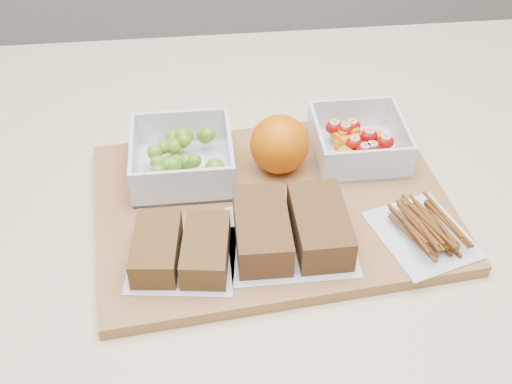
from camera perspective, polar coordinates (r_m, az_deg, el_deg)
The scene contains 7 objects.
cutting_board at distance 0.78m, azimuth 1.47°, elevation -1.25°, with size 0.42×0.30×0.02m, color #9B6C40.
grape_container at distance 0.80m, azimuth -6.44°, elevation 3.04°, with size 0.12×0.12×0.05m.
fruit_container at distance 0.84m, azimuth 9.07°, elevation 4.37°, with size 0.11×0.11×0.05m.
orange at distance 0.80m, azimuth 2.10°, elevation 4.27°, with size 0.07×0.07×0.07m, color #D95E05.
sandwich_bag_left at distance 0.70m, azimuth -6.66°, elevation -5.10°, with size 0.13×0.12×0.04m.
sandwich_bag_center at distance 0.71m, azimuth 3.13°, elevation -3.26°, with size 0.14×0.12×0.04m.
pretzel_bag at distance 0.75m, azimuth 14.69°, elevation -3.08°, with size 0.12×0.14×0.03m.
Camera 1 is at (-0.08, -0.55, 1.44)m, focal length 45.00 mm.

